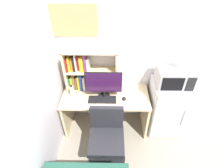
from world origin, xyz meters
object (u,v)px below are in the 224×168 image
(mini_fridge, at_px, (166,107))
(desk_chair, at_px, (107,141))
(computer_mouse, at_px, (124,99))
(desk_fan, at_px, (184,58))
(keyboard, at_px, (102,100))
(wall_corkboard, at_px, (73,21))
(water_bottle, at_px, (72,91))
(microwave, at_px, (174,77))
(monitor, at_px, (104,84))
(hutch_bookshelf, at_px, (84,71))

(mini_fridge, xyz_separation_m, desk_chair, (-0.95, -0.59, -0.09))
(computer_mouse, height_order, desk_fan, desk_fan)
(desk_fan, bearing_deg, keyboard, -174.15)
(computer_mouse, xyz_separation_m, wall_corkboard, (-0.70, 0.39, 1.04))
(water_bottle, distance_m, mini_fridge, 1.54)
(mini_fridge, distance_m, microwave, 0.61)
(microwave, distance_m, desk_fan, 0.31)
(monitor, relative_size, computer_mouse, 6.20)
(mini_fridge, distance_m, wall_corkboard, 1.94)
(water_bottle, height_order, mini_fridge, mini_fridge)
(hutch_bookshelf, relative_size, keyboard, 1.90)
(keyboard, height_order, computer_mouse, computer_mouse)
(hutch_bookshelf, bearing_deg, microwave, -7.92)
(computer_mouse, relative_size, desk_chair, 0.10)
(desk_chair, height_order, wall_corkboard, wall_corkboard)
(microwave, height_order, desk_chair, microwave)
(wall_corkboard, bearing_deg, keyboard, -47.29)
(computer_mouse, relative_size, water_bottle, 0.41)
(water_bottle, distance_m, microwave, 1.52)
(keyboard, bearing_deg, desk_fan, 5.85)
(water_bottle, bearing_deg, monitor, -0.74)
(computer_mouse, distance_m, microwave, 0.79)
(keyboard, bearing_deg, desk_chair, -80.71)
(hutch_bookshelf, height_order, desk_chair, hutch_bookshelf)
(water_bottle, bearing_deg, computer_mouse, -4.47)
(mini_fridge, relative_size, desk_chair, 1.08)
(microwave, bearing_deg, keyboard, -173.50)
(monitor, relative_size, desk_chair, 0.61)
(desk_chair, bearing_deg, water_bottle, 134.31)
(keyboard, distance_m, desk_chair, 0.59)
(mini_fridge, bearing_deg, desk_chair, -148.21)
(desk_chair, relative_size, wall_corkboard, 1.37)
(hutch_bookshelf, height_order, computer_mouse, hutch_bookshelf)
(microwave, bearing_deg, mini_fridge, -90.19)
(microwave, relative_size, wall_corkboard, 0.76)
(keyboard, relative_size, wall_corkboard, 0.66)
(mini_fridge, bearing_deg, monitor, -177.67)
(mini_fridge, bearing_deg, computer_mouse, -172.17)
(microwave, bearing_deg, computer_mouse, -171.93)
(desk_fan, xyz_separation_m, desk_chair, (-1.01, -0.59, -1.00))
(computer_mouse, bearing_deg, desk_chair, -116.80)
(water_bottle, bearing_deg, hutch_bookshelf, 51.79)
(desk_fan, bearing_deg, hutch_bookshelf, 172.17)
(computer_mouse, bearing_deg, hutch_bookshelf, 155.34)
(computer_mouse, bearing_deg, mini_fridge, 7.83)
(monitor, bearing_deg, keyboard, -106.17)
(monitor, bearing_deg, wall_corkboard, 140.02)
(hutch_bookshelf, distance_m, wall_corkboard, 0.74)
(desk_chair, xyz_separation_m, wall_corkboard, (-0.45, 0.88, 1.39))
(mini_fridge, height_order, desk_fan, desk_fan)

